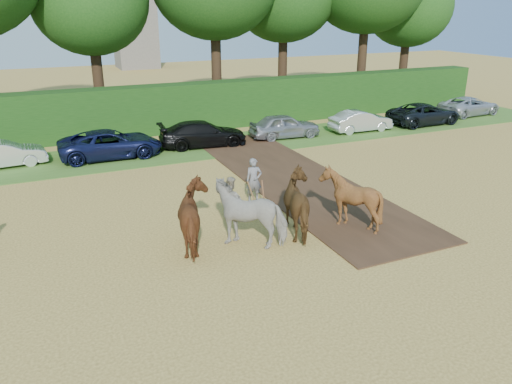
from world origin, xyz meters
The scene contains 7 objects.
ground centered at (0.00, 0.00, 0.00)m, with size 120.00×120.00×0.00m, color gold.
earth_strip centered at (1.50, 7.00, 0.03)m, with size 4.50×17.00×0.05m, color #472D1C.
grass_verge centered at (0.00, 14.00, 0.01)m, with size 50.00×5.00×0.03m, color #38601E.
hedgerow centered at (0.00, 18.50, 1.50)m, with size 46.00×1.60×3.00m, color #14380F.
spectator_near centered at (-2.78, 3.92, 0.82)m, with size 0.79×0.62×1.63m, color #BAB092.
plough_team centered at (-1.95, 1.75, 1.09)m, with size 7.49×5.21×2.19m.
parked_cars centered at (3.40, 14.08, 0.71)m, with size 40.95×3.54×1.49m.
Camera 1 is at (-9.13, -12.56, 7.63)m, focal length 35.00 mm.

